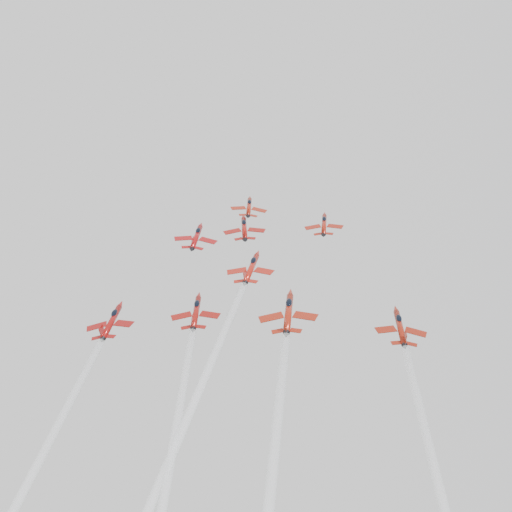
# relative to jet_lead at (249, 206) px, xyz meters

# --- Properties ---
(jet_lead) EXTENTS (8.60, 10.56, 8.11)m
(jet_lead) POSITION_rel_jet_lead_xyz_m (0.00, 0.00, 0.00)
(jet_lead) COLOR #9F200F
(jet_row2_left) EXTENTS (9.45, 11.61, 8.91)m
(jet_row2_left) POSITION_rel_jet_lead_xyz_m (-10.02, -11.53, -8.67)
(jet_row2_left) COLOR #A30F10
(jet_row2_center) EXTENTS (9.28, 11.40, 8.75)m
(jet_row2_center) POSITION_rel_jet_lead_xyz_m (0.09, -8.66, -6.51)
(jet_row2_center) COLOR maroon
(jet_row2_right) EXTENTS (8.47, 10.41, 7.99)m
(jet_row2_right) POSITION_rel_jet_lead_xyz_m (17.51, -7.79, -5.87)
(jet_row2_right) COLOR #9F1C0F
(jet_center) EXTENTS (9.57, 84.05, 63.71)m
(jet_center) POSITION_rel_jet_lead_xyz_m (3.29, -59.41, -44.80)
(jet_center) COLOR #B11C10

